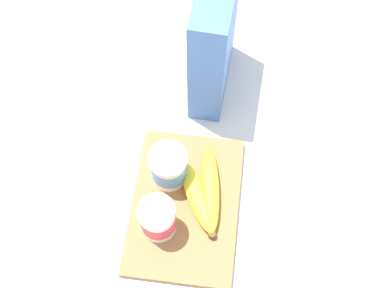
# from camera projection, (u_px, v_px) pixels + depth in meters

# --- Properties ---
(ground_plane) EXTENTS (2.40, 2.40, 0.00)m
(ground_plane) POSITION_uv_depth(u_px,v_px,m) (185.00, 207.00, 0.96)
(ground_plane) COLOR silver
(cutting_board) EXTENTS (0.30, 0.21, 0.02)m
(cutting_board) POSITION_uv_depth(u_px,v_px,m) (185.00, 205.00, 0.96)
(cutting_board) COLOR olive
(cutting_board) RESTS_ON ground_plane
(cereal_box) EXTENTS (0.21, 0.08, 0.29)m
(cereal_box) POSITION_uv_depth(u_px,v_px,m) (214.00, 40.00, 0.97)
(cereal_box) COLOR #4770B7
(cereal_box) RESTS_ON ground_plane
(yogurt_cup_front) EXTENTS (0.07, 0.07, 0.09)m
(yogurt_cup_front) POSITION_uv_depth(u_px,v_px,m) (158.00, 219.00, 0.89)
(yogurt_cup_front) COLOR white
(yogurt_cup_front) RESTS_ON cutting_board
(yogurt_cup_back) EXTENTS (0.07, 0.07, 0.09)m
(yogurt_cup_back) POSITION_uv_depth(u_px,v_px,m) (169.00, 167.00, 0.93)
(yogurt_cup_back) COLOR white
(yogurt_cup_back) RESTS_ON cutting_board
(banana_bunch) EXTENTS (0.19, 0.10, 0.04)m
(banana_bunch) POSITION_uv_depth(u_px,v_px,m) (204.00, 193.00, 0.94)
(banana_bunch) COLOR yellow
(banana_bunch) RESTS_ON cutting_board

